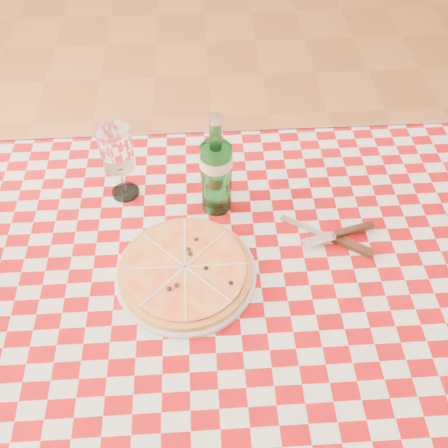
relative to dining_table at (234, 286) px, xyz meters
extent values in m
plane|color=#A45F34|center=(0.00, 0.00, -0.66)|extent=(6.00, 6.00, 0.00)
cube|color=brown|center=(0.00, 0.00, 0.07)|extent=(1.20, 0.80, 0.04)
cylinder|color=brown|center=(-0.54, 0.34, -0.30)|extent=(0.06, 0.06, 0.71)
cylinder|color=brown|center=(0.54, 0.34, -0.30)|extent=(0.06, 0.06, 0.71)
cube|color=#A0090E|center=(0.00, 0.00, 0.09)|extent=(1.30, 0.90, 0.01)
camera|label=1|loc=(-0.06, -0.65, 1.00)|focal=40.00mm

